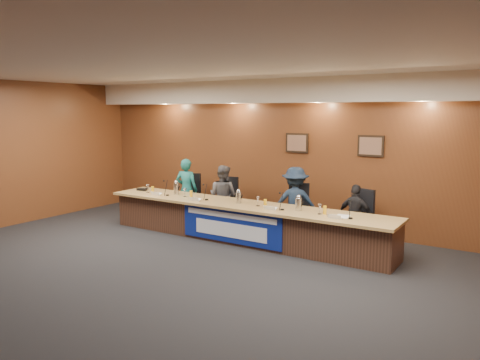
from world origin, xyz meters
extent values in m
plane|color=black|center=(0.00, 0.00, 0.00)|extent=(10.00, 10.00, 0.00)
cube|color=silver|center=(0.00, 0.00, 3.20)|extent=(10.00, 8.00, 0.04)
cube|color=#5C3018|center=(0.00, 4.00, 1.60)|extent=(10.00, 0.04, 3.20)
cube|color=beige|center=(0.00, 3.75, 2.95)|extent=(10.00, 0.50, 0.50)
cube|color=#40261A|center=(0.00, 2.40, 0.35)|extent=(6.00, 0.80, 0.70)
cube|color=#9F7C47|center=(0.00, 2.35, 0.72)|extent=(6.10, 0.95, 0.05)
cube|color=navy|center=(0.00, 1.99, 0.38)|extent=(2.20, 0.02, 0.65)
cube|color=silver|center=(0.00, 1.97, 0.58)|extent=(2.00, 0.01, 0.10)
cube|color=silver|center=(0.00, 1.97, 0.30)|extent=(1.60, 0.01, 0.28)
cube|color=black|center=(0.40, 3.97, 1.85)|extent=(0.52, 0.04, 0.42)
cube|color=black|center=(2.00, 3.97, 1.85)|extent=(0.52, 0.04, 0.42)
imported|color=#18625F|center=(-1.99, 3.13, 0.73)|extent=(0.60, 0.47, 1.45)
imported|color=#4F4E53|center=(-0.97, 3.13, 0.68)|extent=(0.69, 0.55, 1.36)
imported|color=#142235|center=(0.78, 3.13, 0.72)|extent=(1.07, 0.87, 1.44)
imported|color=black|center=(2.03, 3.13, 0.60)|extent=(0.72, 0.33, 1.19)
cube|color=black|center=(-1.99, 3.23, 0.48)|extent=(0.62, 0.62, 0.08)
cube|color=black|center=(-0.97, 3.23, 0.48)|extent=(0.56, 0.56, 0.08)
cube|color=black|center=(0.78, 3.23, 0.48)|extent=(0.60, 0.60, 0.08)
cube|color=black|center=(2.03, 3.23, 0.48)|extent=(0.60, 0.60, 0.08)
cube|color=white|center=(-2.03, 2.13, 0.80)|extent=(0.24, 0.08, 0.10)
cylinder|color=black|center=(-1.78, 2.23, 0.76)|extent=(0.07, 0.07, 0.02)
cylinder|color=#EEAC17|center=(-2.26, 2.29, 0.82)|extent=(0.06, 0.06, 0.15)
cylinder|color=silver|center=(-2.39, 2.28, 0.84)|extent=(0.08, 0.08, 0.18)
cube|color=white|center=(-0.93, 2.07, 0.80)|extent=(0.24, 0.08, 0.10)
cylinder|color=black|center=(-0.78, 2.28, 0.76)|extent=(0.07, 0.07, 0.02)
cylinder|color=#EEAC17|center=(-1.20, 2.31, 0.82)|extent=(0.06, 0.06, 0.15)
cylinder|color=silver|center=(-1.38, 2.33, 0.84)|extent=(0.08, 0.08, 0.18)
cube|color=white|center=(0.75, 2.14, 0.80)|extent=(0.24, 0.08, 0.10)
cylinder|color=black|center=(0.95, 2.25, 0.76)|extent=(0.07, 0.07, 0.02)
cylinder|color=#EEAC17|center=(0.57, 2.31, 0.82)|extent=(0.06, 0.06, 0.15)
cylinder|color=silver|center=(0.40, 2.33, 0.84)|extent=(0.08, 0.08, 0.18)
cube|color=white|center=(2.01, 2.10, 0.80)|extent=(0.24, 0.08, 0.10)
cylinder|color=black|center=(2.24, 2.25, 0.76)|extent=(0.07, 0.07, 0.02)
cylinder|color=#EEAC17|center=(1.74, 2.34, 0.82)|extent=(0.06, 0.06, 0.15)
cylinder|color=silver|center=(1.66, 2.30, 0.84)|extent=(0.08, 0.08, 0.18)
cylinder|color=silver|center=(-1.72, 2.46, 0.87)|extent=(0.11, 0.11, 0.25)
cylinder|color=silver|center=(-0.06, 2.37, 0.86)|extent=(0.11, 0.11, 0.22)
cylinder|color=silver|center=(1.23, 2.37, 0.86)|extent=(0.12, 0.12, 0.23)
cylinder|color=black|center=(-2.67, 2.43, 0.78)|extent=(0.32, 0.32, 0.05)
cube|color=white|center=(2.06, 2.34, 0.75)|extent=(0.26, 0.33, 0.01)
camera|label=1|loc=(4.81, -5.15, 2.53)|focal=35.00mm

